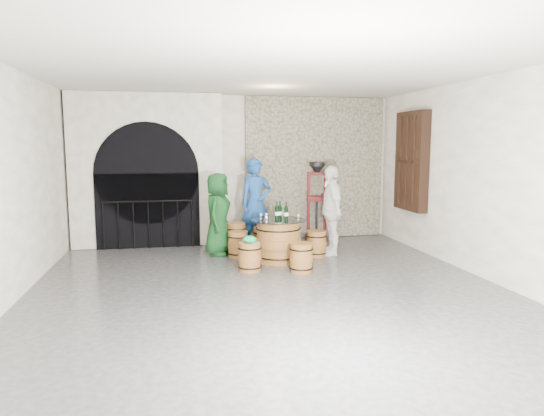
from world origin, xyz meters
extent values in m
plane|color=#2D2D30|center=(0.00, 0.00, 0.00)|extent=(8.00, 8.00, 0.00)
plane|color=white|center=(0.00, 4.00, 1.60)|extent=(8.00, 0.00, 8.00)
plane|color=white|center=(0.00, -4.00, 1.60)|extent=(8.00, 0.00, 8.00)
plane|color=white|center=(-3.50, 0.00, 1.60)|extent=(0.00, 8.00, 8.00)
plane|color=white|center=(3.50, 0.00, 1.60)|extent=(0.00, 8.00, 8.00)
plane|color=beige|center=(0.00, 0.00, 3.20)|extent=(8.00, 8.00, 0.00)
cube|color=gray|center=(1.80, 3.94, 1.60)|extent=(3.20, 0.12, 3.18)
cube|color=white|center=(-1.90, 3.75, 1.60)|extent=(3.10, 0.50, 3.18)
cube|color=black|center=(-1.90, 3.48, 0.78)|extent=(2.10, 0.03, 1.55)
cylinder|color=black|center=(-1.90, 3.48, 1.55)|extent=(2.10, 0.03, 2.10)
cylinder|color=black|center=(-1.90, 3.42, 0.98)|extent=(1.79, 0.04, 0.04)
cylinder|color=black|center=(-2.79, 3.42, 0.49)|extent=(0.02, 0.02, 0.98)
cylinder|color=black|center=(-2.50, 3.42, 0.49)|extent=(0.02, 0.02, 0.98)
cylinder|color=black|center=(-2.20, 3.42, 0.49)|extent=(0.02, 0.02, 0.98)
cylinder|color=black|center=(-1.90, 3.42, 0.49)|extent=(0.02, 0.02, 0.98)
cylinder|color=black|center=(-1.60, 3.42, 0.49)|extent=(0.02, 0.02, 0.98)
cylinder|color=black|center=(-1.31, 3.42, 0.49)|extent=(0.02, 0.02, 0.98)
cylinder|color=black|center=(-1.01, 3.42, 0.49)|extent=(0.02, 0.02, 0.98)
cube|color=black|center=(3.39, 2.40, 1.80)|extent=(0.20, 1.10, 2.00)
cube|color=black|center=(3.34, 2.40, 1.80)|extent=(0.06, 0.88, 1.76)
cube|color=black|center=(3.37, 2.40, 1.80)|extent=(0.22, 0.92, 0.06)
cube|color=black|center=(3.37, 2.11, 1.80)|extent=(0.22, 0.06, 1.80)
cube|color=black|center=(3.37, 2.40, 1.80)|extent=(0.22, 0.06, 1.80)
cube|color=black|center=(3.37, 2.69, 1.80)|extent=(0.22, 0.06, 1.80)
cylinder|color=olive|center=(0.50, 1.80, 0.37)|extent=(0.78, 0.78, 0.74)
cylinder|color=olive|center=(0.50, 1.80, 0.37)|extent=(0.83, 0.83, 0.16)
torus|color=black|center=(0.50, 1.80, 0.12)|extent=(0.83, 0.83, 0.02)
torus|color=black|center=(0.50, 1.80, 0.62)|extent=(0.83, 0.83, 0.02)
cylinder|color=olive|center=(0.50, 1.80, 0.75)|extent=(0.79, 0.79, 0.02)
cylinder|color=black|center=(0.50, 1.80, 0.77)|extent=(1.01, 1.01, 0.01)
cylinder|color=olive|center=(-0.18, 2.30, 0.24)|extent=(0.37, 0.37, 0.48)
cylinder|color=olive|center=(-0.18, 2.30, 0.24)|extent=(0.39, 0.39, 0.10)
torus|color=black|center=(-0.18, 2.30, 0.08)|extent=(0.41, 0.41, 0.02)
torus|color=black|center=(-0.18, 2.30, 0.40)|extent=(0.41, 0.41, 0.02)
cylinder|color=olive|center=(-0.18, 2.30, 0.49)|extent=(0.38, 0.38, 0.02)
cylinder|color=olive|center=(0.35, 2.63, 0.24)|extent=(0.37, 0.37, 0.48)
cylinder|color=olive|center=(0.35, 2.63, 0.24)|extent=(0.39, 0.39, 0.10)
torus|color=black|center=(0.35, 2.63, 0.08)|extent=(0.41, 0.41, 0.02)
torus|color=black|center=(0.35, 2.63, 0.40)|extent=(0.41, 0.41, 0.02)
cylinder|color=olive|center=(0.35, 2.63, 0.49)|extent=(0.38, 0.38, 0.02)
cylinder|color=olive|center=(1.30, 2.06, 0.24)|extent=(0.37, 0.37, 0.48)
cylinder|color=olive|center=(1.30, 2.06, 0.24)|extent=(0.39, 0.39, 0.10)
torus|color=black|center=(1.30, 2.06, 0.08)|extent=(0.41, 0.41, 0.02)
torus|color=black|center=(1.30, 2.06, 0.40)|extent=(0.41, 0.41, 0.02)
cylinder|color=olive|center=(1.30, 2.06, 0.49)|extent=(0.38, 0.38, 0.02)
cylinder|color=olive|center=(0.72, 0.98, 0.24)|extent=(0.37, 0.37, 0.48)
cylinder|color=olive|center=(0.72, 0.98, 0.24)|extent=(0.39, 0.39, 0.10)
torus|color=black|center=(0.72, 0.98, 0.08)|extent=(0.41, 0.41, 0.02)
torus|color=black|center=(0.72, 0.98, 0.40)|extent=(0.41, 0.41, 0.02)
cylinder|color=olive|center=(0.72, 0.98, 0.49)|extent=(0.38, 0.38, 0.02)
cylinder|color=olive|center=(-0.12, 1.22, 0.24)|extent=(0.37, 0.37, 0.48)
cylinder|color=olive|center=(-0.12, 1.22, 0.24)|extent=(0.39, 0.39, 0.10)
torus|color=black|center=(-0.12, 1.22, 0.08)|extent=(0.41, 0.41, 0.02)
torus|color=black|center=(-0.12, 1.22, 0.40)|extent=(0.41, 0.41, 0.02)
cylinder|color=olive|center=(-0.12, 1.22, 0.49)|extent=(0.38, 0.38, 0.02)
ellipsoid|color=#0E9C60|center=(-0.12, 1.22, 0.55)|extent=(0.22, 0.22, 0.12)
cylinder|color=#0E9C60|center=(-0.04, 1.19, 0.50)|extent=(0.14, 0.14, 0.01)
imported|color=#103A17|center=(-0.54, 2.56, 0.80)|extent=(0.75, 0.91, 1.60)
imported|color=navy|center=(0.29, 3.04, 0.93)|extent=(0.78, 0.62, 1.86)
imported|color=white|center=(1.62, 2.17, 0.87)|extent=(0.48, 1.04, 1.74)
cylinder|color=black|center=(0.49, 1.86, 0.89)|extent=(0.07, 0.07, 0.22)
cylinder|color=white|center=(0.49, 1.86, 0.88)|extent=(0.08, 0.08, 0.06)
cone|color=black|center=(0.49, 1.86, 1.02)|extent=(0.07, 0.07, 0.05)
cylinder|color=black|center=(0.49, 1.86, 1.07)|extent=(0.03, 0.03, 0.07)
cylinder|color=black|center=(0.63, 1.75, 0.89)|extent=(0.07, 0.07, 0.22)
cylinder|color=white|center=(0.63, 1.75, 0.88)|extent=(0.08, 0.08, 0.06)
cone|color=black|center=(0.63, 1.75, 1.02)|extent=(0.07, 0.07, 0.05)
cylinder|color=black|center=(0.63, 1.75, 1.07)|extent=(0.03, 0.03, 0.07)
cylinder|color=black|center=(0.55, 1.91, 0.89)|extent=(0.07, 0.07, 0.22)
cylinder|color=white|center=(0.55, 1.91, 0.88)|extent=(0.08, 0.08, 0.06)
cone|color=black|center=(0.55, 1.91, 1.02)|extent=(0.07, 0.07, 0.05)
cylinder|color=black|center=(0.55, 1.91, 1.07)|extent=(0.03, 0.03, 0.07)
cylinder|color=olive|center=(-0.17, 2.80, 0.28)|extent=(0.40, 0.40, 0.56)
cylinder|color=olive|center=(-0.17, 2.80, 0.28)|extent=(0.42, 0.42, 0.12)
torus|color=black|center=(-0.17, 2.80, 0.09)|extent=(0.44, 0.44, 0.02)
torus|color=black|center=(-0.17, 2.80, 0.47)|extent=(0.44, 0.44, 0.02)
cylinder|color=olive|center=(-0.17, 2.80, 0.57)|extent=(0.40, 0.40, 0.02)
cube|color=#4D0D0C|center=(1.76, 3.60, 0.05)|extent=(0.54, 0.47, 0.09)
cube|color=#4D0D0C|center=(1.76, 3.60, 0.94)|extent=(0.48, 0.35, 0.11)
cube|color=#4D0D0C|center=(1.76, 3.60, 1.49)|extent=(0.45, 0.19, 0.06)
cylinder|color=black|center=(1.76, 3.60, 0.55)|extent=(0.05, 0.05, 0.92)
cylinder|color=black|center=(1.76, 3.60, 1.71)|extent=(0.35, 0.35, 0.08)
cone|color=black|center=(1.76, 3.60, 1.60)|extent=(0.35, 0.35, 0.18)
cube|color=#4D0D0C|center=(1.58, 3.64, 0.78)|extent=(0.08, 0.08, 1.48)
cube|color=#4D0D0C|center=(1.94, 3.57, 0.78)|extent=(0.08, 0.08, 1.48)
cylinder|color=#4D0D0C|center=(2.02, 3.51, 1.15)|extent=(0.39, 0.10, 0.29)
cube|color=silver|center=(2.05, 3.86, 1.35)|extent=(0.18, 0.10, 0.22)
camera|label=1|loc=(-1.29, -6.74, 2.13)|focal=32.00mm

